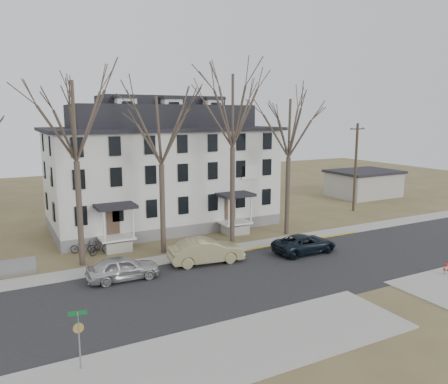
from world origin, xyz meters
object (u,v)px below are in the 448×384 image
car_tan (206,251)px  bicycle_left (83,247)px  tree_far_left (74,115)px  tree_mid_right (289,124)px  tree_center (233,106)px  car_silver (123,268)px  car_navy (305,244)px  street_sign (79,331)px  boarding_house (162,169)px  utility_pole_far (356,166)px  bicycle_right (100,248)px  tree_mid_left (160,126)px  fire_hydrant (446,269)px

car_tan → bicycle_left: car_tan is taller
tree_far_left → tree_mid_right: 17.52m
tree_center → car_silver: tree_center is taller
car_silver → car_navy: size_ratio=0.90×
tree_far_left → car_tan: size_ratio=2.59×
street_sign → boarding_house: bearing=73.1°
tree_center → street_sign: bearing=-137.5°
car_silver → bicycle_left: bearing=12.2°
tree_far_left → utility_pole_far: tree_far_left is taller
car_navy → bicycle_right: car_navy is taller
tree_far_left → utility_pole_far: 30.29m
tree_mid_right → utility_pole_far: (12.00, 4.20, -4.70)m
tree_mid_left → fire_hydrant: bearing=-42.3°
tree_center → car_silver: size_ratio=3.23×
bicycle_left → boarding_house: bearing=-34.5°
tree_mid_left → car_navy: size_ratio=2.53×
fire_hydrant → bicycle_left: bearing=141.8°
bicycle_left → fire_hydrant: (20.09, -15.82, -0.07)m
tree_mid_right → bicycle_left: size_ratio=6.75×
tree_mid_left → car_navy: tree_mid_left is taller
bicycle_right → boarding_house: bearing=-73.6°
tree_center → tree_mid_right: 5.70m
tree_far_left → fire_hydrant: (20.60, -13.27, -9.92)m
tree_far_left → car_navy: size_ratio=2.73×
tree_center → tree_mid_left: bearing=180.0°
boarding_house → street_sign: size_ratio=8.02×
utility_pole_far → bicycle_right: size_ratio=5.19×
boarding_house → tree_far_left: size_ratio=1.52×
car_tan → fire_hydrant: bearing=-119.8°
boarding_house → utility_pole_far: size_ratio=2.19×
car_navy → fire_hydrant: car_navy is taller
car_silver → fire_hydrant: bearing=-114.0°
tree_center → tree_mid_right: bearing=0.0°
car_silver → utility_pole_far: bearing=-71.4°
tree_mid_right → car_tan: bearing=-158.8°
tree_mid_right → bicycle_right: size_ratio=6.96×
utility_pole_far → car_tan: bearing=-159.8°
fire_hydrant → car_tan: bearing=143.4°
tree_mid_left → bicycle_right: 10.22m
tree_center → car_navy: (3.42, -5.16, -10.39)m
street_sign → bicycle_right: bearing=86.3°
boarding_house → car_tan: boarding_house is taller
tree_far_left → tree_mid_left: 6.05m
utility_pole_far → tree_far_left: bearing=-171.9°
car_tan → utility_pole_far: bearing=-63.0°
boarding_house → car_navy: 15.50m
tree_mid_left → utility_pole_far: bearing=10.1°
tree_center → bicycle_right: size_ratio=8.03×
tree_far_left → tree_mid_left: tree_far_left is taller
tree_mid_left → bicycle_right: tree_mid_left is taller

